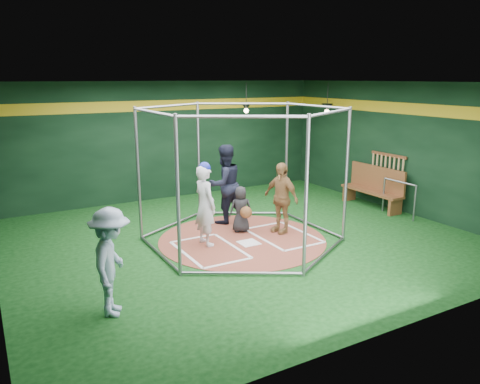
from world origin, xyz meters
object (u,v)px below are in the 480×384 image
batter_figure (205,204)px  dugout_bench (374,186)px  visitor_leopard (281,198)px  umpire (224,184)px

batter_figure → dugout_bench: batter_figure is taller
visitor_leopard → dugout_bench: size_ratio=0.84×
dugout_bench → umpire: bearing=169.9°
umpire → dugout_bench: bearing=162.6°
visitor_leopard → dugout_bench: bearing=84.3°
umpire → visitor_leopard: bearing=113.4°
visitor_leopard → dugout_bench: (3.58, 0.56, -0.25)m
visitor_leopard → umpire: bearing=-163.8°
batter_figure → visitor_leopard: size_ratio=1.10×
batter_figure → dugout_bench: 5.53m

